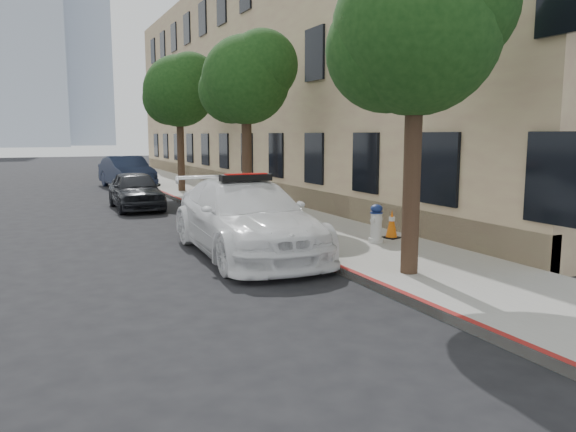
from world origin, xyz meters
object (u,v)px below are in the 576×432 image
(parked_car_mid, at_px, (136,190))
(traffic_cone, at_px, (392,224))
(police_car, at_px, (246,217))
(parked_car_far, at_px, (127,172))
(fire_hydrant, at_px, (376,224))

(parked_car_mid, relative_size, traffic_cone, 5.78)
(police_car, height_order, parked_car_far, police_car)
(parked_car_far, bearing_deg, parked_car_mid, -103.72)
(police_car, bearing_deg, fire_hydrant, -12.21)
(parked_car_mid, bearing_deg, fire_hydrant, -67.51)
(police_car, distance_m, fire_hydrant, 2.92)
(fire_hydrant, height_order, traffic_cone, fire_hydrant)
(parked_car_far, bearing_deg, traffic_cone, -85.74)
(parked_car_mid, distance_m, traffic_cone, 9.92)
(police_car, xyz_separation_m, parked_car_mid, (-0.85, 8.53, -0.14))
(parked_car_mid, bearing_deg, parked_car_far, 83.99)
(police_car, height_order, fire_hydrant, police_car)
(police_car, relative_size, fire_hydrant, 6.43)
(police_car, distance_m, parked_car_far, 16.57)
(police_car, height_order, traffic_cone, police_car)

